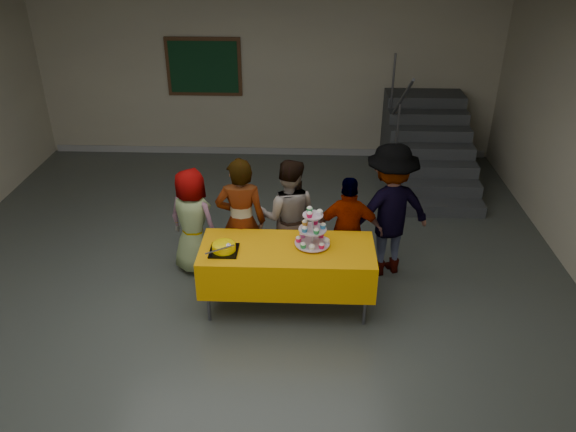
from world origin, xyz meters
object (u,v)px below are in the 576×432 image
schoolchild_d (348,232)px  noticeboard (204,67)px  bear_cake (224,247)px  bake_table (287,264)px  staircase (426,148)px  cupcake_stand (313,232)px  schoolchild_e (389,211)px  schoolchild_a (193,222)px  schoolchild_c (288,217)px  schoolchild_b (241,222)px

schoolchild_d → noticeboard: (-2.31, 4.00, 0.92)m
bear_cake → noticeboard: bearing=101.7°
bake_table → staircase: bearing=59.7°
cupcake_stand → schoolchild_e: 1.17m
cupcake_stand → noticeboard: noticeboard is taller
schoolchild_a → schoolchild_c: size_ratio=0.92×
bear_cake → schoolchild_e: schoolchild_e is taller
cupcake_stand → bear_cake: cupcake_stand is taller
schoolchild_e → noticeboard: size_ratio=1.28×
schoolchild_e → noticeboard: (-2.80, 3.74, 0.77)m
noticeboard → staircase: bearing=-12.5°
schoolchild_d → staircase: size_ratio=0.56×
schoolchild_c → staircase: bearing=-122.8°
schoolchild_a → schoolchild_d: 1.86m
bake_table → staircase: size_ratio=0.78×
schoolchild_c → noticeboard: size_ratio=1.13×
bake_table → schoolchild_b: (-0.55, 0.51, 0.24)m
bear_cake → schoolchild_a: schoolchild_a is taller
schoolchild_d → staircase: (1.47, 3.16, -0.19)m
cupcake_stand → schoolchild_c: bearing=111.9°
schoolchild_d → bake_table: bearing=40.4°
schoolchild_a → staircase: 4.47m
schoolchild_e → noticeboard: 4.74m
schoolchild_b → schoolchild_a: bearing=-21.8°
schoolchild_b → schoolchild_e: schoolchild_e is taller
noticeboard → bear_cake: bearing=-78.3°
cupcake_stand → staircase: 4.12m
bear_cake → noticeboard: (-0.96, 4.63, 0.77)m
schoolchild_e → staircase: bearing=-127.7°
cupcake_stand → bear_cake: 0.95m
schoolchild_a → noticeboard: noticeboard is taller
schoolchild_c → noticeboard: 4.18m
staircase → schoolchild_c: bearing=-126.6°
schoolchild_a → schoolchild_b: size_ratio=0.85×
schoolchild_a → noticeboard: (-0.46, 3.82, 0.93)m
bake_table → schoolchild_e: size_ratio=1.13×
schoolchild_e → schoolchild_d: bearing=8.3°
schoolchild_b → schoolchild_e: bearing=-173.7°
schoolchild_c → schoolchild_d: bearing=165.5°
cupcake_stand → schoolchild_b: schoolchild_b is taller
schoolchild_a → staircase: bearing=-114.1°
bake_table → schoolchild_d: size_ratio=1.39×
cupcake_stand → schoolchild_c: 0.79m
bear_cake → schoolchild_e: size_ratio=0.22×
cupcake_stand → bear_cake: size_ratio=1.24×
bear_cake → schoolchild_b: 0.62m
schoolchild_d → schoolchild_a: bearing=-3.0°
schoolchild_d → schoolchild_b: bearing=4.0°
bear_cake → schoolchild_b: size_ratio=0.23×
schoolchild_d → noticeboard: bearing=-57.4°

